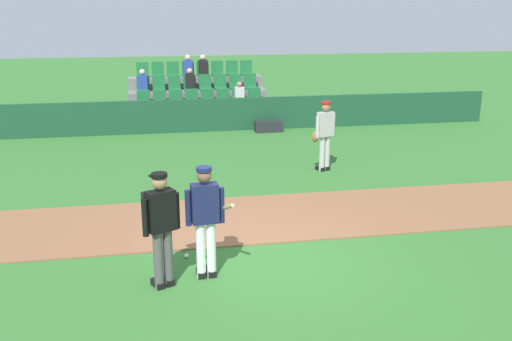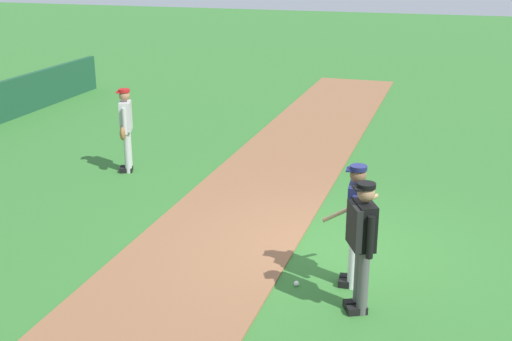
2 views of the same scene
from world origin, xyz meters
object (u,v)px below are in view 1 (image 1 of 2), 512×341
runner_grey_jersey (325,133)px  equipment_bag (268,126)px  umpire_home_plate (161,223)px  baseball (186,256)px  batter_navy_jersey (206,218)px

runner_grey_jersey → equipment_bag: 4.84m
umpire_home_plate → runner_grey_jersey: (4.13, 5.50, -0.04)m
umpire_home_plate → baseball: (0.39, 0.92, -0.96)m
batter_navy_jersey → baseball: 1.22m
equipment_bag → baseball: bearing=-109.4°
umpire_home_plate → baseball: size_ratio=23.78×
batter_navy_jersey → umpire_home_plate: 0.69m
runner_grey_jersey → baseball: size_ratio=23.78×
batter_navy_jersey → runner_grey_jersey: same height
runner_grey_jersey → baseball: 5.98m
equipment_bag → runner_grey_jersey: bearing=-84.6°
baseball → equipment_bag: equipment_bag is taller
runner_grey_jersey → equipment_bag: runner_grey_jersey is taller
batter_navy_jersey → umpire_home_plate: (-0.66, -0.19, 0.03)m
baseball → equipment_bag: size_ratio=0.08×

